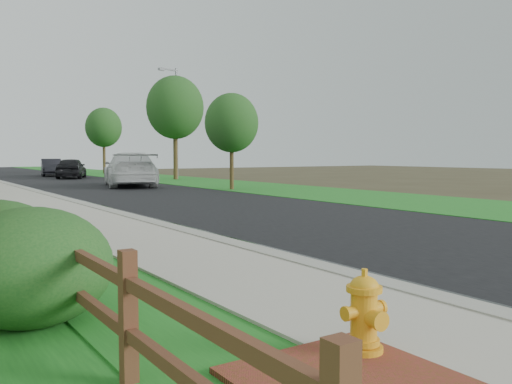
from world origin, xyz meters
TOP-DOWN VIEW (x-y plane):
  - ground at (0.00, 0.00)m, footprint 120.00×120.00m
  - road at (4.60, 35.00)m, footprint 8.00×90.00m
  - wet_gutter at (0.75, 35.00)m, footprint 0.50×90.00m
  - verge_far at (11.50, 35.00)m, footprint 6.00×90.00m
  - ranch_fence at (-3.60, 6.40)m, footprint 0.12×16.92m
  - fire_hydrant at (-1.70, -0.24)m, footprint 0.48×0.39m
  - white_suv at (6.01, 26.02)m, footprint 4.28×7.01m
  - dark_car_mid at (5.94, 38.17)m, footprint 3.45×4.92m
  - dark_car_far at (5.72, 43.51)m, footprint 2.27×4.58m
  - streetlight at (11.86, 32.42)m, footprint 1.77×0.84m
  - shrub_a at (-3.90, 2.48)m, footprint 2.23×2.23m
  - tree_near_right at (9.25, 20.19)m, footprint 2.74×2.74m
  - tree_mid_right at (11.61, 31.91)m, footprint 4.08×4.08m
  - tree_far_right at (11.19, 46.55)m, footprint 3.35×3.35m

SIDE VIEW (x-z plane):
  - ground at x=0.00m, z-range 0.00..0.00m
  - road at x=4.60m, z-range 0.00..0.02m
  - verge_far at x=11.50m, z-range 0.00..0.04m
  - wet_gutter at x=0.75m, z-range 0.02..0.02m
  - fire_hydrant at x=-1.70m, z-range 0.07..0.81m
  - ranch_fence at x=-3.60m, z-range 0.07..1.17m
  - shrub_a at x=-3.90m, z-range 0.00..1.28m
  - dark_car_far at x=5.72m, z-range 0.02..1.46m
  - dark_car_mid at x=5.94m, z-range 0.02..1.58m
  - white_suv at x=6.01m, z-range 0.02..1.92m
  - tree_near_right at x=9.25m, z-range 0.95..5.89m
  - tree_far_right at x=11.19m, z-range 1.23..7.40m
  - streetlight at x=11.86m, z-range 0.53..8.55m
  - tree_mid_right at x=11.61m, z-range 1.44..8.83m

